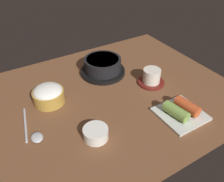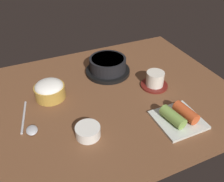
# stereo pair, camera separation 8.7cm
# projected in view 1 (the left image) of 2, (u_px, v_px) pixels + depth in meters

# --- Properties ---
(dining_table) EXTENTS (1.00, 0.76, 0.02)m
(dining_table) POSITION_uv_depth(u_px,v_px,m) (105.00, 98.00, 0.90)
(dining_table) COLOR brown
(dining_table) RESTS_ON ground
(stone_pot) EXTENTS (0.19, 0.19, 0.07)m
(stone_pot) POSITION_uv_depth(u_px,v_px,m) (103.00, 66.00, 1.01)
(stone_pot) COLOR black
(stone_pot) RESTS_ON dining_table
(rice_bowl) EXTENTS (0.11, 0.11, 0.07)m
(rice_bowl) POSITION_uv_depth(u_px,v_px,m) (48.00, 94.00, 0.85)
(rice_bowl) COLOR #B78C38
(rice_bowl) RESTS_ON dining_table
(tea_cup_with_saucer) EXTENTS (0.11, 0.11, 0.06)m
(tea_cup_with_saucer) POSITION_uv_depth(u_px,v_px,m) (151.00, 77.00, 0.95)
(tea_cup_with_saucer) COLOR maroon
(tea_cup_with_saucer) RESTS_ON dining_table
(kimchi_plate) EXTENTS (0.15, 0.15, 0.05)m
(kimchi_plate) POSITION_uv_depth(u_px,v_px,m) (181.00, 111.00, 0.80)
(kimchi_plate) COLOR silver
(kimchi_plate) RESTS_ON dining_table
(side_bowl_near) EXTENTS (0.08, 0.08, 0.04)m
(side_bowl_near) POSITION_uv_depth(u_px,v_px,m) (96.00, 133.00, 0.72)
(side_bowl_near) COLOR white
(side_bowl_near) RESTS_ON dining_table
(spoon) EXTENTS (0.05, 0.18, 0.01)m
(spoon) POSITION_uv_depth(u_px,v_px,m) (33.00, 133.00, 0.74)
(spoon) COLOR #B7B7BC
(spoon) RESTS_ON dining_table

